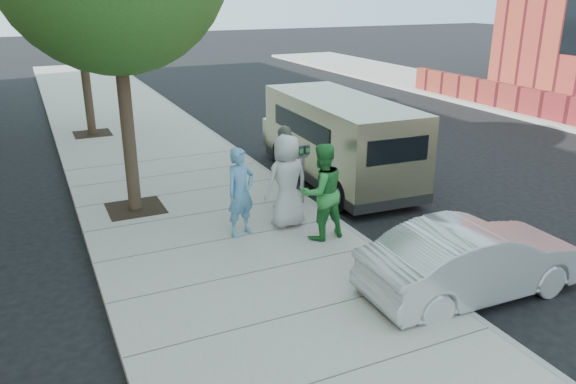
% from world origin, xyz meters
% --- Properties ---
extents(ground, '(120.00, 120.00, 0.00)m').
position_xyz_m(ground, '(0.00, 0.00, 0.00)').
color(ground, black).
rests_on(ground, ground).
extents(sidewalk, '(5.00, 60.00, 0.15)m').
position_xyz_m(sidewalk, '(-1.00, 0.00, 0.07)').
color(sidewalk, gray).
rests_on(sidewalk, ground).
extents(curb_face, '(0.12, 60.00, 0.16)m').
position_xyz_m(curb_face, '(1.44, 0.00, 0.07)').
color(curb_face, gray).
rests_on(curb_face, ground).
extents(parking_meter, '(0.28, 0.11, 1.34)m').
position_xyz_m(parking_meter, '(1.23, 1.15, 1.12)').
color(parking_meter, gray).
rests_on(parking_meter, sidewalk).
extents(van, '(2.23, 5.96, 2.18)m').
position_xyz_m(van, '(2.91, 2.58, 1.15)').
color(van, tan).
rests_on(van, ground).
extents(sedan, '(3.84, 1.40, 1.26)m').
position_xyz_m(sedan, '(2.00, -3.46, 0.63)').
color(sedan, '#B0B3B7').
rests_on(sedan, ground).
extents(person_officer, '(0.75, 0.62, 1.76)m').
position_xyz_m(person_officer, '(-0.65, 0.10, 1.03)').
color(person_officer, '#5288AF').
rests_on(person_officer, sidewalk).
extents(person_green_shirt, '(0.98, 0.80, 1.89)m').
position_xyz_m(person_green_shirt, '(0.69, -0.71, 1.09)').
color(person_green_shirt, '#297D35').
rests_on(person_green_shirt, sidewalk).
extents(person_gray_shirt, '(1.00, 0.72, 1.90)m').
position_xyz_m(person_gray_shirt, '(0.35, 0.13, 1.10)').
color(person_gray_shirt, '#B0B0B2').
rests_on(person_gray_shirt, sidewalk).
extents(person_striped_polo, '(1.15, 1.05, 1.88)m').
position_xyz_m(person_striped_polo, '(0.71, 0.97, 1.09)').
color(person_striped_polo, slate).
rests_on(person_striped_polo, sidewalk).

